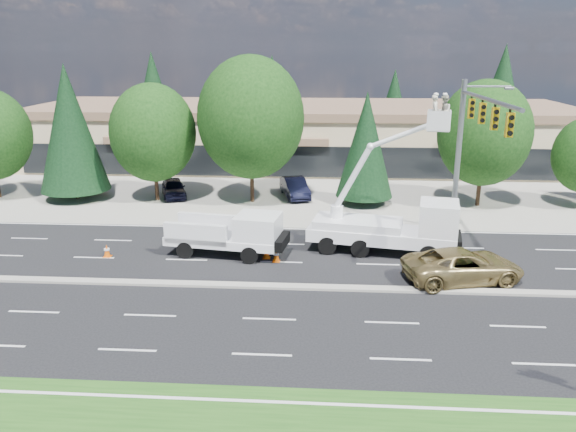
# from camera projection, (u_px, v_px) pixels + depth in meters

# --- Properties ---
(ground) EXTENTS (140.00, 140.00, 0.00)m
(ground) POSITION_uv_depth(u_px,v_px,m) (276.00, 287.00, 26.12)
(ground) COLOR black
(ground) RESTS_ON ground
(concrete_apron) EXTENTS (140.00, 22.00, 0.01)m
(concrete_apron) POSITION_uv_depth(u_px,v_px,m) (297.00, 186.00, 45.23)
(concrete_apron) COLOR gray
(concrete_apron) RESTS_ON ground
(road_median) EXTENTS (120.00, 0.55, 0.12)m
(road_median) POSITION_uv_depth(u_px,v_px,m) (276.00, 286.00, 26.11)
(road_median) COLOR gray
(road_median) RESTS_ON ground
(strip_mall) EXTENTS (50.40, 15.40, 5.50)m
(strip_mall) POSITION_uv_depth(u_px,v_px,m) (302.00, 133.00, 53.95)
(strip_mall) COLOR tan
(strip_mall) RESTS_ON ground
(tree_front_b) EXTENTS (4.92, 4.92, 9.70)m
(tree_front_b) POSITION_uv_depth(u_px,v_px,m) (70.00, 128.00, 39.95)
(tree_front_b) COLOR #332114
(tree_front_b) RESTS_ON ground
(tree_front_c) EXTENTS (6.07, 6.07, 8.42)m
(tree_front_c) POSITION_uv_depth(u_px,v_px,m) (153.00, 133.00, 39.66)
(tree_front_c) COLOR #332114
(tree_front_c) RESTS_ON ground
(tree_front_d) EXTENTS (7.43, 7.43, 10.32)m
(tree_front_d) POSITION_uv_depth(u_px,v_px,m) (251.00, 118.00, 38.90)
(tree_front_d) COLOR #332114
(tree_front_d) RESTS_ON ground
(tree_front_e) EXTENTS (4.01, 4.01, 7.90)m
(tree_front_e) POSITION_uv_depth(u_px,v_px,m) (366.00, 145.00, 38.92)
(tree_front_e) COLOR #332114
(tree_front_e) RESTS_ON ground
(tree_front_f) EXTENTS (6.30, 6.30, 8.74)m
(tree_front_f) POSITION_uv_depth(u_px,v_px,m) (484.00, 133.00, 38.17)
(tree_front_f) COLOR #332114
(tree_front_f) RESTS_ON ground
(tree_back_a) EXTENTS (5.24, 5.24, 10.32)m
(tree_back_a) POSITION_uv_depth(u_px,v_px,m) (154.00, 93.00, 65.78)
(tree_back_a) COLOR #332114
(tree_back_a) RESTS_ON ground
(tree_back_b) EXTENTS (5.04, 5.04, 9.93)m
(tree_back_b) POSITION_uv_depth(u_px,v_px,m) (272.00, 96.00, 64.97)
(tree_back_b) COLOR #332114
(tree_back_b) RESTS_ON ground
(tree_back_c) EXTENTS (4.26, 4.26, 8.39)m
(tree_back_c) POSITION_uv_depth(u_px,v_px,m) (394.00, 104.00, 64.33)
(tree_back_c) COLOR #332114
(tree_back_c) RESTS_ON ground
(tree_back_d) EXTENTS (5.65, 5.65, 11.14)m
(tree_back_d) POSITION_uv_depth(u_px,v_px,m) (502.00, 91.00, 63.16)
(tree_back_d) COLOR #332114
(tree_back_d) RESTS_ON ground
(signal_mast) EXTENTS (2.76, 10.16, 9.00)m
(signal_mast) POSITION_uv_depth(u_px,v_px,m) (470.00, 137.00, 30.48)
(signal_mast) COLOR gray
(signal_mast) RESTS_ON ground
(utility_pickup) EXTENTS (6.32, 3.09, 2.32)m
(utility_pickup) POSITION_uv_depth(u_px,v_px,m) (232.00, 238.00, 29.97)
(utility_pickup) COLOR white
(utility_pickup) RESTS_ON ground
(bucket_truck) EXTENTS (8.15, 3.76, 8.58)m
(bucket_truck) POSITION_uv_depth(u_px,v_px,m) (397.00, 220.00, 29.95)
(bucket_truck) COLOR white
(bucket_truck) RESTS_ON ground
(traffic_cone_a) EXTENTS (0.40, 0.40, 0.70)m
(traffic_cone_a) POSITION_uv_depth(u_px,v_px,m) (107.00, 251.00, 29.84)
(traffic_cone_a) COLOR #DD5507
(traffic_cone_a) RESTS_ON ground
(traffic_cone_b) EXTENTS (0.40, 0.40, 0.70)m
(traffic_cone_b) POSITION_uv_depth(u_px,v_px,m) (267.00, 252.00, 29.66)
(traffic_cone_b) COLOR #DD5507
(traffic_cone_b) RESTS_ON ground
(traffic_cone_c) EXTENTS (0.40, 0.40, 0.70)m
(traffic_cone_c) POSITION_uv_depth(u_px,v_px,m) (276.00, 255.00, 29.18)
(traffic_cone_c) COLOR #DD5507
(traffic_cone_c) RESTS_ON ground
(minivan) EXTENTS (6.10, 3.81, 1.57)m
(minivan) POSITION_uv_depth(u_px,v_px,m) (463.00, 266.00, 26.61)
(minivan) COLOR olive
(minivan) RESTS_ON ground
(parked_car_west) EXTENTS (2.87, 4.35, 1.38)m
(parked_car_west) POSITION_uv_depth(u_px,v_px,m) (174.00, 188.00, 41.77)
(parked_car_west) COLOR black
(parked_car_west) RESTS_ON ground
(parked_car_east) EXTENTS (2.64, 4.66, 1.45)m
(parked_car_east) POSITION_uv_depth(u_px,v_px,m) (295.00, 187.00, 41.71)
(parked_car_east) COLOR black
(parked_car_east) RESTS_ON ground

